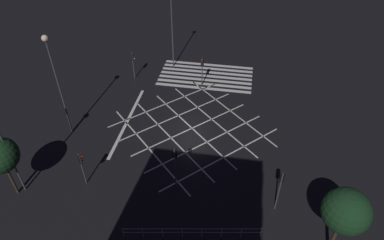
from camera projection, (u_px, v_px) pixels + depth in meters
ground_plane at (192, 128)px, 34.10m from camera, size 200.00×200.00×0.00m
road_markings at (198, 92)px, 38.97m from camera, size 16.78×21.31×0.01m
traffic_light_ne_main at (82, 163)px, 27.09m from camera, size 0.39×0.36×3.38m
traffic_light_median_north at (175, 160)px, 26.45m from camera, size 0.36×0.39×4.33m
traffic_light_se_main at (133, 60)px, 39.67m from camera, size 0.39×0.36×3.51m
traffic_light_nw_cross at (280, 184)px, 24.92m from camera, size 0.36×0.39×3.99m
traffic_light_median_south at (202, 66)px, 38.31m from camera, size 0.36×0.39×3.73m
street_lamp_west at (171, 10)px, 38.94m from camera, size 0.55×0.55×10.21m
street_lamp_far at (53, 67)px, 29.10m from camera, size 0.56×0.56×10.21m
street_tree_near at (0, 156)px, 25.19m from camera, size 2.77×2.77×5.64m
street_tree_far at (346, 211)px, 21.10m from camera, size 3.01×3.01×6.01m
pedestrian_railing at (192, 232)px, 24.30m from camera, size 9.76×1.72×1.05m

